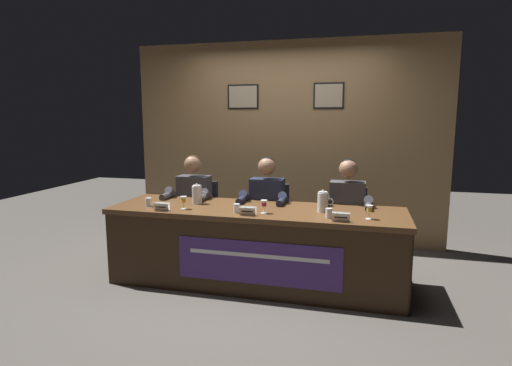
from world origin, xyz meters
The scene contains 20 objects.
ground_plane centered at (0.00, 0.00, 0.00)m, with size 12.00×12.00×0.00m, color #4C4742.
wall_back_panelled centered at (0.00, 1.54, 1.30)m, with size 4.07×0.14×2.60m.
conference_table centered at (0.00, -0.11, 0.51)m, with size 2.87×0.84×0.76m.
chair_left centered at (-0.86, 0.60, 0.43)m, with size 0.44×0.44×0.89m.
panelist_left centered at (-0.86, 0.41, 0.71)m, with size 0.51×0.48×1.22m.
nameplate_left centered at (-0.84, -0.33, 0.80)m, with size 0.15×0.06×0.08m.
juice_glass_left centered at (-0.67, -0.20, 0.84)m, with size 0.06×0.06×0.12m.
water_cup_left centered at (-1.06, -0.18, 0.79)m, with size 0.06×0.06×0.08m.
chair_center centered at (0.00, 0.60, 0.43)m, with size 0.44×0.44×0.89m.
panelist_center centered at (0.00, 0.41, 0.71)m, with size 0.51×0.48×1.22m.
nameplate_center centered at (0.00, -0.31, 0.80)m, with size 0.15×0.06×0.08m.
juice_glass_center centered at (0.12, -0.19, 0.84)m, with size 0.06×0.06×0.12m.
water_cup_center centered at (-0.13, -0.24, 0.79)m, with size 0.06×0.06×0.08m.
chair_right centered at (0.86, 0.60, 0.43)m, with size 0.44×0.44×0.89m.
panelist_right centered at (0.86, 0.41, 0.71)m, with size 0.51×0.48×1.22m.
nameplate_right centered at (0.83, -0.33, 0.80)m, with size 0.15×0.06×0.08m.
juice_glass_right centered at (1.07, -0.18, 0.84)m, with size 0.06×0.06×0.12m.
water_cup_right centered at (0.72, -0.22, 0.79)m, with size 0.06×0.06×0.08m.
water_pitcher_left_side centered at (-0.64, 0.06, 0.85)m, with size 0.15×0.10×0.21m.
water_pitcher_right_side centered at (0.65, 0.01, 0.85)m, with size 0.15×0.10×0.21m.
Camera 1 is at (0.99, -3.83, 1.64)m, focal length 29.02 mm.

